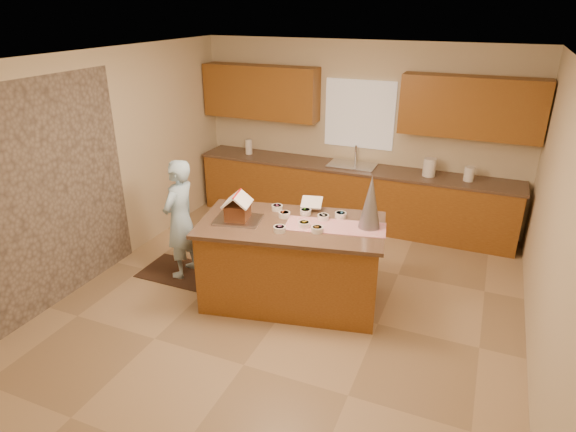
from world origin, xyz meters
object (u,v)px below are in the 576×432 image
at_px(boy, 180,219).
at_px(tinsel_tree, 371,202).
at_px(gingerbread_house, 238,209).
at_px(island_base, 291,264).

bearing_deg(boy, tinsel_tree, 95.02).
distance_m(boy, gingerbread_house, 1.00).
height_order(tinsel_tree, boy, tinsel_tree).
bearing_deg(island_base, gingerbread_house, -174.81).
height_order(tinsel_tree, gingerbread_house, tinsel_tree).
bearing_deg(tinsel_tree, boy, -175.50).
bearing_deg(gingerbread_house, island_base, 16.59).
height_order(boy, gingerbread_house, boy).
relative_size(island_base, tinsel_tree, 3.27).
xyz_separation_m(tinsel_tree, gingerbread_house, (-1.37, -0.38, -0.15)).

